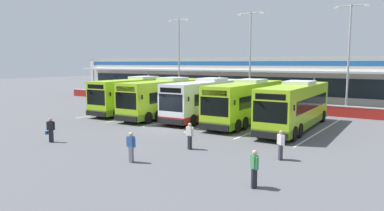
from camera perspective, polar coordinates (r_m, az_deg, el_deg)
ground_plane at (r=28.54m, az=-4.17°, el=-3.72°), size 200.00×200.00×0.00m
terminal_building at (r=51.97m, az=14.55°, el=4.18°), size 70.00×13.00×6.00m
red_barrier_wall at (r=40.71m, az=8.56°, el=0.18°), size 60.00×0.40×1.10m
coach_bus_leftmost at (r=38.37m, az=-8.58°, el=1.62°), size 3.35×12.25×3.78m
coach_bus_left_centre at (r=35.17m, az=-3.97°, el=1.21°), size 3.35×12.25×3.78m
coach_bus_centre at (r=33.64m, az=2.43°, el=0.97°), size 3.35×12.25×3.78m
coach_bus_right_centre at (r=31.41m, az=8.72°, el=0.48°), size 3.35×12.25×3.78m
coach_bus_rightmost at (r=29.28m, az=16.21°, el=-0.17°), size 3.35×12.25×3.78m
bay_stripe_far_west at (r=39.88m, az=-10.69°, el=-0.80°), size 0.14×13.00×0.01m
bay_stripe_west at (r=37.06m, az=-6.08°, el=-1.29°), size 0.14×13.00×0.01m
bay_stripe_mid_west at (r=34.53m, az=-0.74°, el=-1.85°), size 0.14×13.00×0.01m
bay_stripe_centre at (r=32.34m, az=5.38°, el=-2.48°), size 0.14×13.00×0.01m
bay_stripe_mid_east at (r=30.58m, az=12.31°, el=-3.15°), size 0.14×13.00×0.01m
bay_stripe_east at (r=29.31m, az=19.96°, el=-3.83°), size 0.14×13.00×0.01m
pedestrian_with_handbag at (r=25.34m, az=-21.68°, el=-3.57°), size 0.63×0.49×1.62m
pedestrian_in_dark_coat at (r=21.66m, az=-0.36°, el=-4.74°), size 0.54×0.33×1.62m
pedestrian_child at (r=19.91m, az=14.02°, el=-5.98°), size 0.51×0.41×1.62m
pedestrian_near_bin at (r=19.12m, az=-9.73°, el=-6.40°), size 0.54×0.30×1.62m
pedestrian_approaching_bus at (r=15.34m, az=9.94°, el=-9.73°), size 0.48×0.42×1.62m
lamp_post_west at (r=48.01m, az=-2.09°, el=8.11°), size 3.24×0.28×11.00m
lamp_post_centre at (r=42.01m, az=9.28°, el=8.21°), size 3.24×0.28×11.00m
lamp_post_east at (r=39.46m, az=23.81°, el=7.81°), size 3.24×0.28×11.00m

